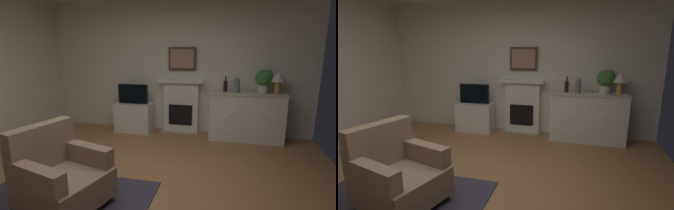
{
  "view_description": "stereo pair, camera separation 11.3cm",
  "coord_description": "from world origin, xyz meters",
  "views": [
    {
      "loc": [
        1.09,
        -2.48,
        1.73
      ],
      "look_at": [
        0.35,
        0.68,
        1.0
      ],
      "focal_mm": 27.22,
      "sensor_mm": 36.0,
      "label": 1
    },
    {
      "loc": [
        1.2,
        -2.45,
        1.73
      ],
      "look_at": [
        0.35,
        0.68,
        1.0
      ],
      "focal_mm": 27.22,
      "sensor_mm": 36.0,
      "label": 2
    }
  ],
  "objects": [
    {
      "name": "ground_plane",
      "position": [
        0.0,
        0.0,
        -0.05
      ],
      "size": [
        5.5,
        5.42,
        0.1
      ],
      "primitive_type": "cube",
      "color": "#9E7042",
      "rests_on": "ground"
    },
    {
      "name": "wall_rear",
      "position": [
        0.0,
        2.68,
        1.34
      ],
      "size": [
        5.5,
        0.06,
        2.68
      ],
      "primitive_type": "cube",
      "color": "silver",
      "rests_on": "ground_plane"
    },
    {
      "name": "area_rug",
      "position": [
        -0.69,
        -0.41,
        0.01
      ],
      "size": [
        1.99,
        1.69,
        0.02
      ],
      "primitive_type": "cube",
      "color": "#383342",
      "rests_on": "ground_plane"
    },
    {
      "name": "fireplace_unit",
      "position": [
        0.19,
        2.55,
        0.55
      ],
      "size": [
        0.87,
        0.3,
        1.1
      ],
      "color": "white",
      "rests_on": "ground_plane"
    },
    {
      "name": "framed_picture",
      "position": [
        0.19,
        2.6,
        1.52
      ],
      "size": [
        0.55,
        0.04,
        0.45
      ],
      "color": "#473323"
    },
    {
      "name": "sideboard_cabinet",
      "position": [
        1.46,
        2.38,
        0.46
      ],
      "size": [
        1.37,
        0.49,
        0.92
      ],
      "color": "white",
      "rests_on": "ground_plane"
    },
    {
      "name": "table_lamp",
      "position": [
        1.97,
        2.38,
        1.2
      ],
      "size": [
        0.26,
        0.26,
        0.4
      ],
      "color": "#B79338",
      "rests_on": "sideboard_cabinet"
    },
    {
      "name": "wine_bottle",
      "position": [
        1.06,
        2.39,
        1.03
      ],
      "size": [
        0.08,
        0.08,
        0.29
      ],
      "color": "#331419",
      "rests_on": "sideboard_cabinet"
    },
    {
      "name": "wine_glass_left",
      "position": [
        1.4,
        2.34,
        1.04
      ],
      "size": [
        0.07,
        0.07,
        0.16
      ],
      "color": "silver",
      "rests_on": "sideboard_cabinet"
    },
    {
      "name": "wine_glass_center",
      "position": [
        1.51,
        2.36,
        1.04
      ],
      "size": [
        0.07,
        0.07,
        0.16
      ],
      "color": "silver",
      "rests_on": "sideboard_cabinet"
    },
    {
      "name": "wine_glass_right",
      "position": [
        1.62,
        2.41,
        1.04
      ],
      "size": [
        0.07,
        0.07,
        0.16
      ],
      "color": "silver",
      "rests_on": "sideboard_cabinet"
    },
    {
      "name": "vase_decorative",
      "position": [
        1.26,
        2.33,
        1.06
      ],
      "size": [
        0.11,
        0.11,
        0.28
      ],
      "color": "slate",
      "rests_on": "sideboard_cabinet"
    },
    {
      "name": "tv_cabinet",
      "position": [
        -0.78,
        2.39,
        0.3
      ],
      "size": [
        0.75,
        0.42,
        0.6
      ],
      "color": "white",
      "rests_on": "ground_plane"
    },
    {
      "name": "tv_set",
      "position": [
        -0.78,
        2.37,
        0.8
      ],
      "size": [
        0.62,
        0.07,
        0.4
      ],
      "color": "black",
      "rests_on": "tv_cabinet"
    },
    {
      "name": "potted_plant_small",
      "position": [
        1.74,
        2.42,
        1.17
      ],
      "size": [
        0.3,
        0.3,
        0.43
      ],
      "color": "beige",
      "rests_on": "sideboard_cabinet"
    },
    {
      "name": "armchair",
      "position": [
        -0.62,
        -0.29,
        0.38
      ],
      "size": [
        0.98,
        0.95,
        0.92
      ],
      "color": "#8C7259",
      "rests_on": "ground_plane"
    }
  ]
}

